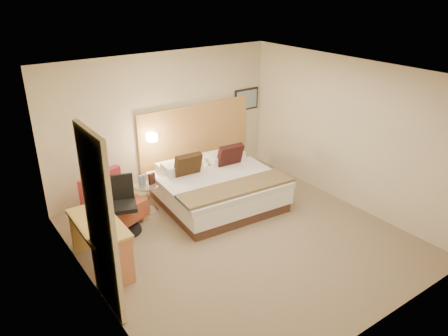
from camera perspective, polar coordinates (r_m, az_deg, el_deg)
floor at (r=7.30m, az=2.24°, el=-9.22°), size 4.80×5.00×0.02m
ceiling at (r=6.25m, az=2.65°, el=12.19°), size 4.80×5.00×0.02m
wall_back at (r=8.65m, az=-7.85°, el=5.97°), size 4.80×0.02×2.70m
wall_front at (r=5.14m, az=19.99°, el=-8.38°), size 4.80×0.02×2.70m
wall_left at (r=5.65m, az=-17.37°, el=-4.97°), size 0.02×5.00×2.70m
wall_right at (r=8.27m, az=15.80°, el=4.44°), size 0.02×5.00×2.70m
headboard_panel at (r=9.07m, az=-3.69°, el=4.33°), size 2.60×0.04×1.30m
art_frame at (r=9.64m, az=2.93°, el=8.96°), size 0.62×0.03×0.47m
art_canvas at (r=9.63m, az=3.01°, el=8.93°), size 0.54×0.01×0.39m
lamp_arm at (r=8.49m, az=-9.57°, el=4.09°), size 0.02×0.12×0.02m
lamp_shade at (r=8.44m, az=-9.39°, el=3.98°), size 0.15×0.15×0.15m
curtain at (r=5.51m, az=-15.85°, el=-7.07°), size 0.06×0.90×2.42m
bottle_a at (r=7.89m, az=-10.82°, el=-1.65°), size 0.07×0.07×0.19m
bottle_b at (r=7.94m, az=-10.45°, el=-1.47°), size 0.07×0.07×0.19m
menu_folder at (r=7.92m, az=-9.41°, el=-1.36°), size 0.13×0.07×0.21m
bed at (r=8.19m, az=-0.94°, el=-2.53°), size 2.22×2.17×1.02m
lounge_chair at (r=7.77m, az=-14.35°, el=-4.70°), size 1.06×1.00×0.90m
side_table at (r=8.04m, az=-9.90°, el=-3.71°), size 0.57×0.57×0.53m
desk at (r=6.56m, az=-15.81°, el=-7.96°), size 0.60×1.25×0.78m
desk_chair at (r=7.48m, az=-13.04°, el=-5.35°), size 0.70×0.70×0.97m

